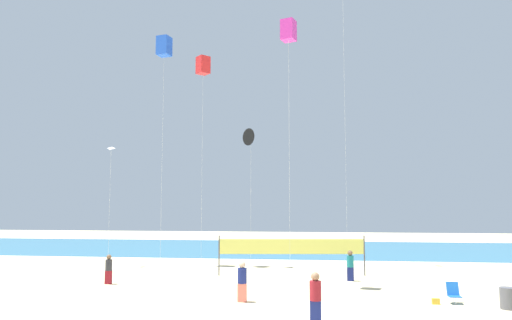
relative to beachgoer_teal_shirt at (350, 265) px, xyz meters
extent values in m
cube|color=teal|center=(-3.99, 20.06, -0.90)|extent=(120.00, 20.00, 0.01)
cube|color=navy|center=(0.00, 0.00, -0.52)|extent=(0.37, 0.22, 0.77)
cylinder|color=#19727A|center=(0.00, 0.00, 0.18)|extent=(0.39, 0.39, 0.63)
sphere|color=brown|center=(0.00, 0.00, 0.64)|extent=(0.28, 0.28, 0.28)
cube|color=#EA7260|center=(-5.09, -6.59, -0.50)|extent=(0.38, 0.23, 0.80)
cylinder|color=navy|center=(-5.09, -6.59, 0.23)|extent=(0.40, 0.40, 0.66)
sphere|color=beige|center=(-5.09, -6.59, 0.71)|extent=(0.30, 0.30, 0.30)
cube|color=maroon|center=(-13.00, -2.79, -0.54)|extent=(0.34, 0.20, 0.71)
cylinder|color=#2D2D33|center=(-13.00, -2.79, 0.11)|extent=(0.36, 0.36, 0.59)
sphere|color=brown|center=(-13.00, -2.79, 0.54)|extent=(0.26, 0.26, 0.26)
cube|color=navy|center=(-1.86, -10.18, -0.48)|extent=(0.40, 0.24, 0.83)
cylinder|color=maroon|center=(-1.86, -10.18, 0.28)|extent=(0.42, 0.42, 0.69)
sphere|color=#997051|center=(-1.86, -10.18, 0.77)|extent=(0.31, 0.31, 0.31)
cube|color=#1959B2|center=(4.03, -5.83, -0.58)|extent=(0.52, 0.48, 0.03)
cube|color=#1959B2|center=(4.03, -5.54, -0.30)|extent=(0.52, 0.23, 0.57)
cylinder|color=silver|center=(4.03, -5.97, -0.74)|extent=(0.03, 0.03, 0.32)
cylinder|color=silver|center=(4.03, -5.68, -0.74)|extent=(0.03, 0.03, 0.32)
cylinder|color=#595960|center=(5.91, -6.61, -0.46)|extent=(0.62, 0.62, 0.87)
cylinder|color=#4C4C51|center=(-7.75, 1.11, 0.30)|extent=(0.08, 0.08, 2.40)
cylinder|color=#4C4C51|center=(0.99, 2.25, 0.30)|extent=(0.08, 0.08, 2.40)
cube|color=#EAE566|center=(-3.38, 1.68, 0.83)|extent=(8.75, 1.16, 0.90)
cube|color=gold|center=(3.21, -6.00, -0.77)|extent=(0.32, 0.16, 0.25)
cylinder|color=silver|center=(-12.89, 5.37, 7.06)|extent=(0.01, 0.01, 15.91)
cube|color=blue|center=(-12.89, 5.37, 15.01)|extent=(1.05, 1.05, 1.42)
cylinder|color=silver|center=(-3.23, -2.56, 5.94)|extent=(0.01, 0.01, 13.68)
cube|color=#D833A5|center=(-3.23, -2.56, 12.78)|extent=(0.89, 0.89, 1.13)
cylinder|color=silver|center=(0.26, 7.40, 9.67)|extent=(0.01, 0.01, 21.14)
cylinder|color=silver|center=(-6.44, 5.48, 3.62)|extent=(0.01, 0.01, 9.03)
cone|color=black|center=(-6.44, 5.48, 8.13)|extent=(1.24, 1.12, 1.22)
cylinder|color=silver|center=(-16.26, 4.25, 3.22)|extent=(0.01, 0.01, 8.24)
pyramid|color=white|center=(-16.26, 4.23, 7.39)|extent=(0.52, 0.52, 0.30)
cylinder|color=silver|center=(-9.94, 5.39, 6.28)|extent=(0.01, 0.01, 14.36)
cube|color=red|center=(-9.94, 5.39, 13.46)|extent=(1.12, 1.12, 1.27)
camera|label=1|loc=(-1.67, -27.76, 3.31)|focal=33.61mm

